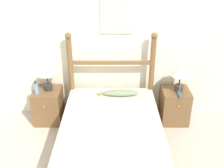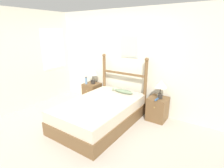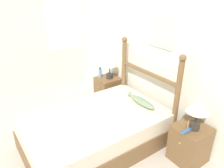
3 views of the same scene
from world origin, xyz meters
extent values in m
plane|color=#B7AD9E|center=(0.00, 0.00, 0.00)|extent=(16.00, 16.00, 0.00)
cube|color=beige|center=(0.00, 1.73, 1.27)|extent=(6.40, 0.06, 2.55)
cube|color=#ADB7B2|center=(0.16, 1.69, 1.65)|extent=(0.48, 0.02, 0.55)
cube|color=beige|center=(0.16, 1.68, 1.65)|extent=(0.42, 0.01, 0.49)
cube|color=beige|center=(-2.13, 0.00, 1.27)|extent=(0.06, 6.40, 2.55)
cube|color=white|center=(-2.10, 1.14, 1.49)|extent=(0.01, 0.80, 1.18)
cube|color=white|center=(-2.09, 1.14, 1.49)|extent=(0.01, 0.72, 1.10)
cube|color=brown|center=(0.08, 0.56, 0.14)|extent=(1.31, 2.07, 0.29)
cube|color=beige|center=(0.08, 0.56, 0.40)|extent=(1.27, 2.03, 0.23)
cylinder|color=brown|center=(-0.54, 1.56, 0.67)|extent=(0.08, 0.08, 1.34)
sphere|color=brown|center=(-0.54, 1.56, 1.38)|extent=(0.10, 0.10, 0.10)
cylinder|color=brown|center=(0.70, 1.56, 0.67)|extent=(0.08, 0.08, 1.34)
sphere|color=brown|center=(0.70, 1.56, 1.38)|extent=(0.10, 0.10, 0.10)
cube|color=brown|center=(0.08, 1.56, 0.96)|extent=(1.24, 0.06, 0.05)
cube|color=brown|center=(-0.92, 1.45, 0.27)|extent=(0.42, 0.43, 0.54)
sphere|color=tan|center=(-0.92, 1.23, 0.39)|extent=(0.02, 0.02, 0.02)
cube|color=brown|center=(1.08, 1.45, 0.27)|extent=(0.42, 0.43, 0.54)
sphere|color=tan|center=(1.08, 1.23, 0.39)|extent=(0.02, 0.02, 0.02)
cylinder|color=#2D2823|center=(-0.89, 1.48, 0.59)|extent=(0.13, 0.13, 0.10)
cylinder|color=#2D2823|center=(-0.89, 1.48, 0.73)|extent=(0.02, 0.02, 0.17)
cone|color=beige|center=(-0.89, 1.48, 0.89)|extent=(0.30, 0.30, 0.17)
cylinder|color=#2D2823|center=(1.11, 1.44, 0.59)|extent=(0.13, 0.13, 0.10)
cylinder|color=#2D2823|center=(1.11, 1.44, 0.73)|extent=(0.02, 0.02, 0.17)
cone|color=beige|center=(1.11, 1.44, 0.89)|extent=(0.30, 0.30, 0.17)
cylinder|color=#668CB2|center=(-1.04, 1.35, 0.63)|extent=(0.07, 0.07, 0.17)
sphere|color=#333338|center=(-1.04, 1.35, 0.74)|extent=(0.04, 0.04, 0.04)
ellipsoid|color=#335684|center=(1.09, 1.32, 0.56)|extent=(0.06, 0.25, 0.04)
cylinder|color=#997F56|center=(1.09, 1.32, 0.65)|extent=(0.01, 0.01, 0.13)
ellipsoid|color=gray|center=(0.22, 1.34, 0.57)|extent=(0.53, 0.14, 0.09)
cone|color=gray|center=(-0.07, 1.34, 0.57)|extent=(0.06, 0.08, 0.08)
camera|label=1|loc=(0.09, -2.09, 2.46)|focal=42.00mm
camera|label=2|loc=(2.29, -2.22, 2.03)|focal=28.00mm
camera|label=3|loc=(2.40, -0.76, 2.28)|focal=35.00mm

